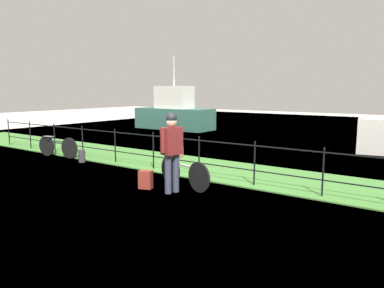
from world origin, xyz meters
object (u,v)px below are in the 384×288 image
bicycle_main (184,172)px  cyclist_person (172,145)px  bicycle_parked (57,146)px  moored_boat_near (174,113)px  backpack_on_paving (146,180)px  wooden_crate (173,151)px  mooring_bollard (82,156)px  terrier_dog (174,143)px

bicycle_main → cyclist_person: size_ratio=0.95×
bicycle_parked → moored_boat_near: moored_boat_near is taller
bicycle_main → bicycle_parked: bearing=173.8°
backpack_on_paving → cyclist_person: bearing=-12.6°
wooden_crate → bicycle_parked: 5.24m
mooring_bollard → bicycle_parked: size_ratio=0.23×
bicycle_main → backpack_on_paving: size_ratio=4.01×
cyclist_person → backpack_on_paving: size_ratio=4.21×
bicycle_parked → moored_boat_near: size_ratio=0.37×
backpack_on_paving → moored_boat_near: bearing=105.9°
mooring_bollard → bicycle_parked: 1.36m
wooden_crate → bicycle_parked: (-5.20, 0.52, -0.41)m
bicycle_main → wooden_crate: (-0.35, 0.09, 0.42)m
backpack_on_paving → terrier_dog: bearing=45.9°
bicycle_main → mooring_bollard: 4.23m
cyclist_person → moored_boat_near: 12.82m
wooden_crate → bicycle_parked: bearing=174.3°
terrier_dog → backpack_on_paving: bearing=-114.4°
bicycle_main → terrier_dog: terrier_dog is taller
bicycle_main → bicycle_parked: (-5.55, 0.61, 0.00)m
terrier_dog → cyclist_person: 0.68m
cyclist_person → moored_boat_near: size_ratio=0.38×
terrier_dog → moored_boat_near: 12.15m
mooring_bollard → moored_boat_near: size_ratio=0.09×
cyclist_person → backpack_on_paving: bearing=-172.8°
terrier_dog → mooring_bollard: size_ratio=0.85×
wooden_crate → terrier_dog: 0.19m
cyclist_person → terrier_dog: bearing=124.4°
wooden_crate → cyclist_person: bearing=-54.3°
moored_boat_near → mooring_bollard: bearing=-67.8°
terrier_dog → mooring_bollard: bearing=173.7°
mooring_bollard → cyclist_person: bearing=-13.0°
terrier_dog → moored_boat_near: moored_boat_near is taller
bicycle_main → moored_boat_near: (-7.90, 9.58, 0.52)m
cyclist_person → moored_boat_near: (-7.95, 10.05, -0.14)m
bicycle_parked → cyclist_person: bearing=-10.9°
bicycle_main → wooden_crate: wooden_crate is taller
wooden_crate → mooring_bollard: 3.91m
bicycle_parked → mooring_bollard: bearing=-4.1°
bicycle_main → terrier_dog: 0.70m
terrier_dog → cyclist_person: cyclist_person is taller
terrier_dog → bicycle_main: bearing=-13.8°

